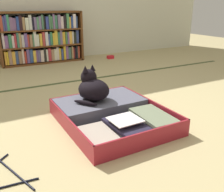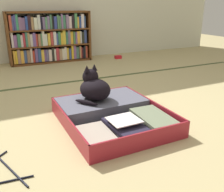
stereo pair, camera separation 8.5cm
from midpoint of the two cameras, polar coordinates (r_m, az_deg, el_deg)
The scene contains 7 objects.
ground_plane at distance 1.93m, azimuth 0.82°, elevation -5.10°, with size 10.00×10.00×0.00m, color tan.
tatami_border at distance 2.86m, azimuth -8.81°, elevation 3.13°, with size 4.80×0.05×0.00m.
bookshelf at distance 3.92m, azimuth -13.29°, elevation 12.61°, with size 1.18×0.29×0.73m.
open_suitcase at distance 1.88m, azimuth 1.02°, elevation -4.03°, with size 0.69×0.82×0.12m.
black_cat at distance 1.95m, azimuth -2.89°, elevation 1.87°, with size 0.31×0.31×0.27m.
clothes_hanger at distance 1.46m, azimuth -22.15°, elevation -15.27°, with size 0.28×0.42×0.01m.
small_red_pouch at distance 4.10m, azimuth 1.97°, elevation 8.73°, with size 0.10×0.07×0.05m.
Camera 2 is at (-0.75, -1.58, 0.81)m, focal length 40.68 mm.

